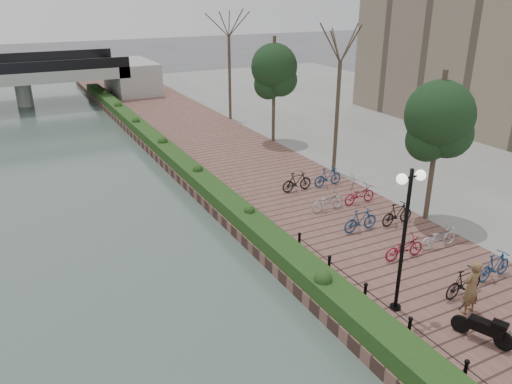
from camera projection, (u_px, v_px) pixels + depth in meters
promenade at (258, 178)px, 27.63m from camera, size 8.00×75.00×0.50m
inland_pavement at (464, 142)px, 34.40m from camera, size 24.00×75.00×0.50m
hedge at (184, 165)px, 28.05m from camera, size 1.10×56.00×0.60m
chain_fence at (435, 350)px, 13.51m from camera, size 0.10×14.10×0.70m
lamppost at (407, 211)px, 14.61m from camera, size 1.02×0.32×4.71m
motorcycle at (483, 327)px, 14.25m from camera, size 1.00×1.56×0.93m
pedestrian at (471, 287)px, 15.37m from camera, size 0.70×0.49×1.82m
bicycle_parking at (402, 230)px, 20.01m from camera, size 2.40×14.69×1.00m
street_trees at (377, 130)px, 24.06m from camera, size 3.20×37.12×6.80m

